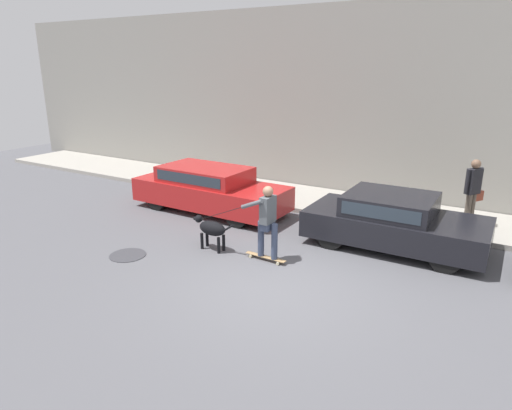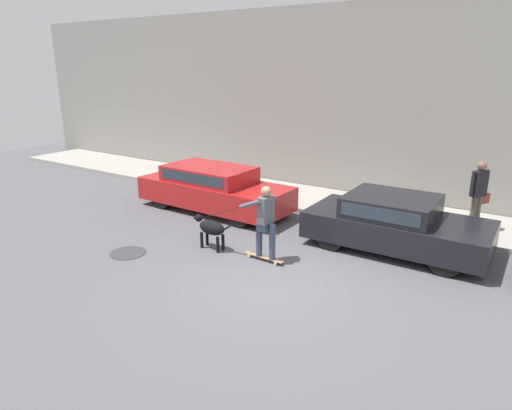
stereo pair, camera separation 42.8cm
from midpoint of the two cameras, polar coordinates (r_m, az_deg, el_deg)
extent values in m
plane|color=#545459|center=(8.80, 1.14, -9.92)|extent=(36.00, 36.00, 0.00)
cube|color=gray|center=(14.14, 15.40, 11.99)|extent=(32.00, 0.30, 5.75)
cube|color=#A39E93|center=(13.35, 12.75, -0.42)|extent=(30.00, 2.46, 0.13)
cylinder|color=black|center=(12.79, 0.28, 0.44)|extent=(0.65, 0.21, 0.64)
cylinder|color=black|center=(11.66, -3.42, -1.29)|extent=(0.65, 0.21, 0.64)
cylinder|color=black|center=(14.39, -9.18, 2.13)|extent=(0.65, 0.21, 0.64)
cylinder|color=black|center=(13.40, -13.18, 0.75)|extent=(0.65, 0.21, 0.64)
cube|color=#B21E1E|center=(12.95, -6.63, 1.43)|extent=(4.51, 1.73, 0.65)
cube|color=#B21E1E|center=(12.93, -7.34, 3.84)|extent=(2.50, 1.54, 0.43)
cube|color=#28333D|center=(12.36, -9.55, 3.23)|extent=(2.18, 0.04, 0.27)
cylinder|color=black|center=(11.32, 22.85, -3.22)|extent=(0.65, 0.21, 0.65)
cylinder|color=black|center=(9.84, 21.48, -6.07)|extent=(0.65, 0.21, 0.65)
cylinder|color=black|center=(11.82, 11.16, -1.31)|extent=(0.65, 0.21, 0.65)
cylinder|color=black|center=(10.41, 8.21, -3.72)|extent=(0.65, 0.21, 0.65)
cube|color=black|center=(10.72, 15.91, -2.65)|extent=(3.95, 1.88, 0.60)
cube|color=black|center=(10.60, 15.32, 0.13)|extent=(1.93, 1.67, 0.44)
cube|color=#28333D|center=(9.83, 14.02, -0.97)|extent=(1.68, 0.04, 0.28)
cylinder|color=black|center=(10.44, -7.94, -4.48)|extent=(0.07, 0.07, 0.37)
cylinder|color=black|center=(10.57, -7.29, -4.18)|extent=(0.07, 0.07, 0.37)
cylinder|color=black|center=(10.15, -5.90, -5.05)|extent=(0.07, 0.07, 0.37)
cylinder|color=black|center=(10.28, -5.26, -4.74)|extent=(0.07, 0.07, 0.37)
ellipsoid|color=black|center=(10.24, -6.67, -2.92)|extent=(0.70, 0.36, 0.33)
sphere|color=black|center=(10.44, -8.35, -1.72)|extent=(0.17, 0.17, 0.17)
cylinder|color=black|center=(10.49, -8.67, -1.71)|extent=(0.10, 0.08, 0.08)
cylinder|color=black|center=(9.93, -4.70, -2.89)|extent=(0.28, 0.05, 0.21)
cylinder|color=beige|center=(9.93, -1.96, -6.44)|extent=(0.07, 0.03, 0.07)
cylinder|color=beige|center=(10.04, -1.46, -6.15)|extent=(0.07, 0.03, 0.07)
cylinder|color=beige|center=(9.57, 1.43, -7.35)|extent=(0.07, 0.03, 0.07)
cylinder|color=beige|center=(9.69, 1.91, -7.04)|extent=(0.07, 0.03, 0.07)
cube|color=#A88456|center=(9.79, -0.05, -6.51)|extent=(0.96, 0.16, 0.02)
cylinder|color=#38425B|center=(9.69, -0.64, -4.21)|extent=(0.13, 0.13, 0.78)
cylinder|color=#38425B|center=(9.52, 1.03, -4.62)|extent=(0.13, 0.13, 0.78)
cube|color=#38425B|center=(9.50, 0.19, -2.67)|extent=(0.18, 0.31, 0.16)
cube|color=#4C5156|center=(9.38, 0.19, -0.60)|extent=(0.21, 0.39, 0.57)
sphere|color=#997056|center=(9.27, 0.19, 1.71)|extent=(0.22, 0.22, 0.22)
cylinder|color=#4C5156|center=(9.58, 0.96, -0.42)|extent=(0.08, 0.08, 0.54)
cylinder|color=#4C5156|center=(9.30, -1.84, 0.09)|extent=(0.53, 0.13, 0.29)
cylinder|color=black|center=(9.95, -5.81, -1.10)|extent=(1.26, 0.12, 0.55)
cylinder|color=brown|center=(12.38, 24.45, -0.57)|extent=(0.14, 0.14, 0.86)
cylinder|color=brown|center=(12.26, 24.01, -0.68)|extent=(0.14, 0.14, 0.86)
cube|color=black|center=(12.13, 24.66, 2.72)|extent=(0.36, 0.42, 0.63)
cylinder|color=black|center=(12.31, 25.33, 2.90)|extent=(0.08, 0.08, 0.60)
cylinder|color=black|center=(11.95, 23.99, 2.68)|extent=(0.08, 0.08, 0.60)
sphere|color=brown|center=(12.04, 24.91, 4.67)|extent=(0.22, 0.22, 0.22)
cube|color=brown|center=(12.41, 25.09, 1.03)|extent=(0.25, 0.33, 0.24)
cylinder|color=#38383D|center=(10.50, -16.88, -6.03)|extent=(0.79, 0.79, 0.01)
camera|label=1|loc=(0.21, -91.18, -0.37)|focal=32.00mm
camera|label=2|loc=(0.21, 88.82, 0.37)|focal=32.00mm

